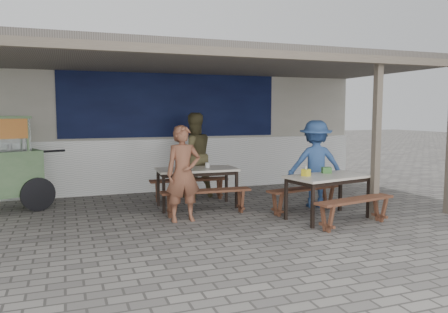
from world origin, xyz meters
TOP-DOWN VIEW (x-y plane):
  - ground at (0.00, 0.00)m, footprint 60.00×60.00m
  - back_wall at (-0.00, 3.58)m, footprint 9.00×1.28m
  - warung_roof at (0.02, 0.90)m, footprint 9.00×4.21m
  - table_left at (-0.21, 1.04)m, footprint 1.54×0.82m
  - bench_left_street at (-0.23, 0.38)m, footprint 1.62×0.35m
  - bench_left_wall at (-0.18, 1.71)m, footprint 1.62×0.35m
  - table_right at (1.63, -0.60)m, footprint 1.53×1.03m
  - bench_right_street at (1.75, -1.19)m, footprint 1.53×0.58m
  - bench_right_wall at (1.51, -0.01)m, footprint 1.53×0.58m
  - patron_street_side at (-0.72, 0.10)m, footprint 0.59×0.39m
  - patron_wall_side at (0.01, 2.03)m, footprint 0.93×0.75m
  - patron_right_table at (1.94, 0.30)m, footprint 1.22×0.94m
  - tissue_box at (1.23, -0.53)m, footprint 0.15×0.15m
  - donation_box at (1.75, -0.36)m, footprint 0.18×0.14m
  - condiment_jar at (0.02, 1.10)m, footprint 0.08×0.08m
  - condiment_bowl at (-0.38, 1.12)m, footprint 0.22×0.22m

SIDE VIEW (x-z plane):
  - ground at x=0.00m, z-range 0.00..0.00m
  - bench_right_street at x=1.75m, z-range 0.11..0.56m
  - bench_right_wall at x=1.51m, z-range 0.11..0.56m
  - bench_left_street at x=-0.23m, z-range 0.12..0.57m
  - bench_left_wall at x=-0.18m, z-range 0.12..0.57m
  - table_right at x=1.63m, z-range 0.30..1.05m
  - table_left at x=-0.21m, z-range 0.30..1.05m
  - condiment_bowl at x=-0.38m, z-range 0.75..0.80m
  - condiment_jar at x=0.02m, z-range 0.75..0.85m
  - patron_street_side at x=-0.72m, z-range 0.00..1.60m
  - donation_box at x=1.75m, z-range 0.75..0.86m
  - tissue_box at x=1.23m, z-range 0.75..0.87m
  - patron_right_table at x=1.94m, z-range 0.00..1.66m
  - patron_wall_side at x=0.01m, z-range 0.00..1.80m
  - back_wall at x=0.00m, z-range -0.03..3.47m
  - warung_roof at x=0.02m, z-range 1.31..4.12m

